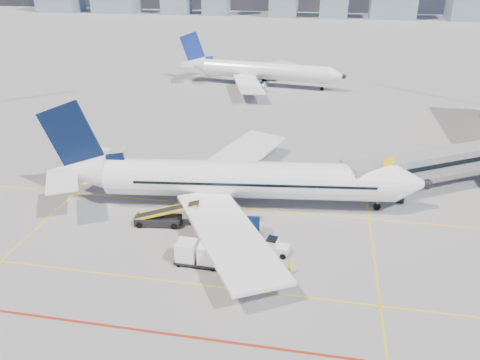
# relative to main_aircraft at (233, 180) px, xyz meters

# --- Properties ---
(ground) EXTENTS (420.00, 420.00, 0.00)m
(ground) POSITION_rel_main_aircraft_xyz_m (0.91, -8.36, -3.22)
(ground) COLOR gray
(ground) RESTS_ON ground
(apron_markings) EXTENTS (90.00, 35.12, 0.01)m
(apron_markings) POSITION_rel_main_aircraft_xyz_m (0.33, -12.27, -3.21)
(apron_markings) COLOR yellow
(apron_markings) RESTS_ON ground
(jet_bridge) EXTENTS (23.55, 15.78, 6.30)m
(jet_bridge) POSITION_rel_main_aircraft_xyz_m (24.42, 8.55, 0.52)
(jet_bridge) COLOR gray
(jet_bridge) RESTS_ON ground
(main_aircraft) EXTENTS (42.14, 36.63, 12.34)m
(main_aircraft) POSITION_rel_main_aircraft_xyz_m (0.00, 0.00, 0.00)
(main_aircraft) COLOR white
(main_aircraft) RESTS_ON ground
(second_aircraft) EXTENTS (36.32, 31.55, 10.77)m
(second_aircraft) POSITION_rel_main_aircraft_xyz_m (-5.02, 53.68, 0.01)
(second_aircraft) COLOR white
(second_aircraft) RESTS_ON ground
(baggage_tug) EXTENTS (2.49, 1.74, 1.61)m
(baggage_tug) POSITION_rel_main_aircraft_xyz_m (5.69, -8.56, -2.45)
(baggage_tug) COLOR white
(baggage_tug) RESTS_ON ground
(cargo_dolly) EXTENTS (4.11, 1.88, 2.24)m
(cargo_dolly) POSITION_rel_main_aircraft_xyz_m (-1.03, -11.45, -1.99)
(cargo_dolly) COLOR black
(cargo_dolly) RESTS_ON ground
(belt_loader) EXTENTS (6.93, 2.33, 2.79)m
(belt_loader) POSITION_rel_main_aircraft_xyz_m (-6.73, -5.43, -2.50)
(belt_loader) COLOR black
(belt_loader) RESTS_ON ground
(ramp_worker) EXTENTS (0.46, 0.64, 1.65)m
(ramp_worker) POSITION_rel_main_aircraft_xyz_m (7.34, -11.46, -2.39)
(ramp_worker) COLOR #CFDB17
(ramp_worker) RESTS_ON ground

